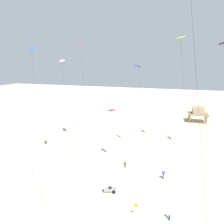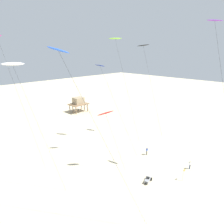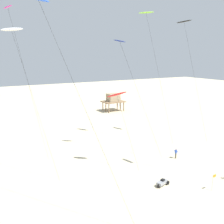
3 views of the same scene
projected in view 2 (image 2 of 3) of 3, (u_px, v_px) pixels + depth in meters
ground_plane at (174, 192)px, 33.36m from camera, size 260.00×260.00×0.00m
kite_lime at (116, 40)px, 46.58m from camera, size 4.51×6.50×24.21m
kite_blue at (60, 53)px, 22.34m from camera, size 6.91×9.95×22.05m
kite_navy at (101, 68)px, 40.94m from camera, size 5.28×7.26×18.99m
kite_purple at (215, 26)px, 31.89m from camera, size 4.22×6.78×26.10m
kite_red at (106, 113)px, 36.92m from camera, size 3.33×4.34×11.59m
kite_black at (143, 47)px, 50.06m from camera, size 4.08×6.32×22.89m
kite_white at (13, 65)px, 29.42m from camera, size 5.25×7.16×20.03m
kite_flyer_nearest at (190, 165)px, 39.58m from camera, size 0.71×0.70×1.67m
kite_flyer_middle at (147, 151)px, 44.93m from camera, size 0.59×0.56×1.67m
stilt_house at (78, 102)px, 75.54m from camera, size 6.36×4.73×5.29m
beach_buggy at (148, 180)px, 35.79m from camera, size 2.13×1.38×0.82m
marker_flag at (184, 173)px, 35.90m from camera, size 0.56×0.05×2.10m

